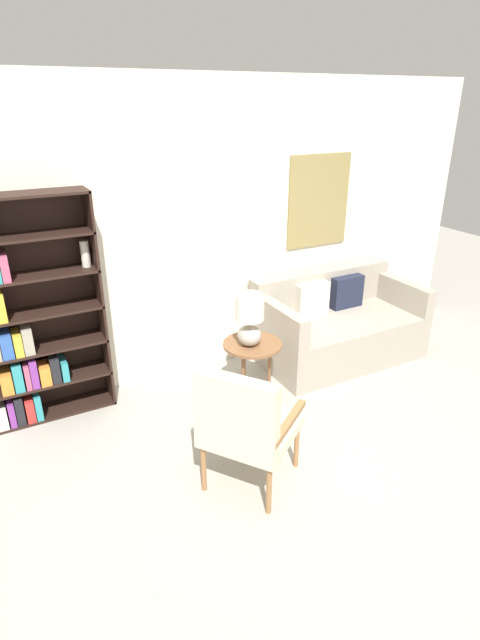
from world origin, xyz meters
TOP-DOWN VIEW (x-y plane):
  - ground_plane at (0.00, 0.00)m, footprint 14.00×14.00m
  - wall_back at (0.02, 2.03)m, footprint 6.40×0.08m
  - bookshelf at (-1.57, 1.85)m, footprint 0.99×0.30m
  - armchair at (-0.44, 0.25)m, footprint 0.81×0.80m
  - couch at (1.36, 1.56)m, footprint 1.65×0.91m
  - side_table at (0.19, 1.26)m, footprint 0.52×0.52m
  - table_lamp at (0.15, 1.24)m, footprint 0.24×0.24m

SIDE VIEW (x-z plane):
  - ground_plane at x=0.00m, z-range 0.00..0.00m
  - couch at x=1.36m, z-range -0.10..0.76m
  - side_table at x=0.19m, z-range 0.21..0.74m
  - armchair at x=-0.44m, z-range 0.07..1.02m
  - table_lamp at x=0.15m, z-range 0.56..1.02m
  - bookshelf at x=-1.57m, z-range -0.08..1.79m
  - wall_back at x=0.02m, z-range 0.00..2.70m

